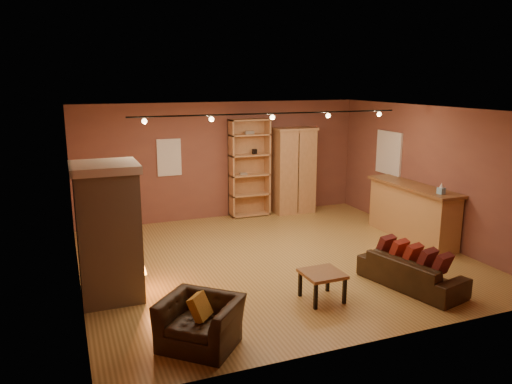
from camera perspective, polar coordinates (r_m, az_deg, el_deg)
name	(u,v)px	position (r m, az deg, el deg)	size (l,w,h in m)	color
floor	(276,259)	(9.53, 2.25, -7.65)	(7.00, 7.00, 0.00)	olive
ceiling	(277,110)	(8.95, 2.41, 9.39)	(7.00, 7.00, 0.00)	#56351B
back_wall	(222,160)	(12.13, -3.86, 3.62)	(7.00, 0.02, 2.80)	brown
left_wall	(74,204)	(8.40, -20.11, -1.29)	(0.02, 6.50, 2.80)	brown
right_wall	(430,174)	(11.00, 19.28, 1.97)	(0.02, 6.50, 2.80)	brown
fireplace	(109,232)	(7.93, -16.47, -4.39)	(1.01, 0.98, 2.12)	tan
back_window	(169,157)	(11.77, -9.90, 3.91)	(0.56, 0.04, 0.86)	white
bookcase	(249,167)	(12.25, -0.85, 2.88)	(0.98, 0.38, 2.40)	tan
armoire	(294,170)	(12.59, 4.34, 2.49)	(1.06, 0.61, 2.16)	tan
bar_counter	(412,211)	(11.07, 17.40, -2.13)	(0.65, 2.43, 1.16)	tan
tissue_box	(441,189)	(10.25, 20.42, 0.30)	(0.13, 0.13, 0.21)	#87BDD9
right_window	(389,153)	(12.02, 14.94, 4.34)	(0.05, 0.90, 1.00)	white
loveseat	(412,266)	(8.57, 17.35, -8.06)	(0.92, 1.83, 0.74)	black
armchair	(200,314)	(6.53, -6.40, -13.74)	(1.13, 1.10, 0.84)	black
coffee_table	(322,276)	(7.79, 7.59, -9.53)	(0.61, 0.61, 0.45)	brown
track_rail	(272,115)	(9.14, 1.89, 8.77)	(5.20, 0.09, 0.13)	black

